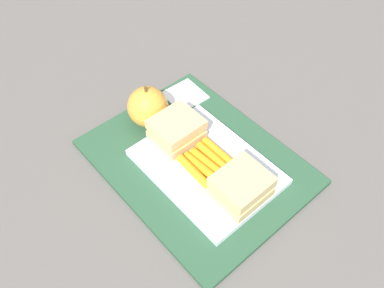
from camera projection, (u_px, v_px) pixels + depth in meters
name	position (u px, v px, depth m)	size (l,w,h in m)	color
ground_plane	(197.00, 163.00, 0.71)	(2.40, 2.40, 0.00)	#56514C
lunchbag_mat	(197.00, 162.00, 0.71)	(0.36, 0.28, 0.01)	#284C33
food_tray	(207.00, 167.00, 0.69)	(0.23, 0.17, 0.01)	white
sandwich_half_left	(241.00, 187.00, 0.63)	(0.07, 0.08, 0.04)	tan
sandwich_half_right	(177.00, 130.00, 0.70)	(0.07, 0.08, 0.04)	tan
carrot_sticks_bundle	(207.00, 162.00, 0.68)	(0.08, 0.07, 0.02)	orange
apple	(148.00, 107.00, 0.73)	(0.07, 0.07, 0.09)	gold
paper_napkin	(185.00, 95.00, 0.80)	(0.07, 0.07, 0.00)	white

